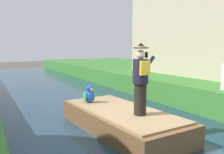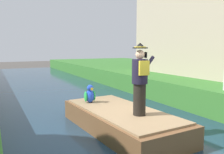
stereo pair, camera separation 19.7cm
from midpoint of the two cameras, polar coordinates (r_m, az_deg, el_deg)
The scene contains 5 objects.
ground_plane at distance 6.62m, azimuth 5.59°, elevation -14.72°, with size 80.00×80.00×0.00m, color #4C4742.
canal_water at distance 6.60m, azimuth 5.59°, elevation -14.32°, with size 6.26×48.00×0.10m, color #1E384C.
boat at distance 6.97m, azimuth 2.95°, elevation -10.06°, with size 2.09×4.32×0.61m.
person_pirate at distance 6.19m, azimuth 7.51°, elevation -0.58°, with size 0.61×0.42×1.85m.
parrot_plush at distance 7.69m, azimuth -4.49°, elevation -4.21°, with size 0.36×0.34×0.57m.
Camera 2 is at (-3.21, -5.24, 2.44)m, focal length 38.87 mm.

